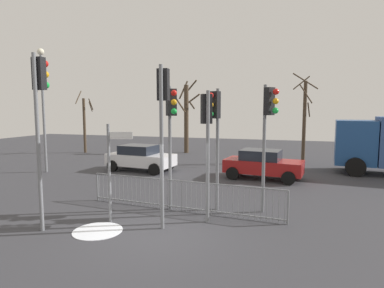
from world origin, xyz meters
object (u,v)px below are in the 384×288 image
(traffic_light_rear_left, at_px, (40,103))
(direction_sign_post, at_px, (111,168))
(traffic_light_rear_right, at_px, (215,122))
(bare_tree_right, at_px, (85,123))
(traffic_light_foreground_left, at_px, (268,120))
(car_white_near, at_px, (140,157))
(street_lamp, at_px, (43,98))
(bare_tree_left, at_px, (186,116))
(bare_tree_centre, at_px, (304,118))
(traffic_light_mid_left, at_px, (207,126))
(car_red_far, at_px, (263,164))
(traffic_light_mid_right, at_px, (163,110))
(traffic_light_foreground_right, at_px, (171,120))

(traffic_light_rear_left, bearing_deg, direction_sign_post, 35.22)
(traffic_light_rear_right, relative_size, bare_tree_right, 0.83)
(traffic_light_foreground_left, xyz_separation_m, car_white_near, (-7.48, 5.60, -2.39))
(street_lamp, height_order, bare_tree_right, street_lamp)
(bare_tree_left, height_order, bare_tree_centre, bare_tree_left)
(car_white_near, bearing_deg, traffic_light_mid_left, -45.02)
(traffic_light_mid_left, height_order, bare_tree_centre, bare_tree_centre)
(traffic_light_rear_right, xyz_separation_m, car_red_far, (1.12, 5.76, -2.31))
(car_red_far, bearing_deg, traffic_light_rear_right, -93.71)
(car_red_far, distance_m, bare_tree_right, 15.90)
(traffic_light_mid_left, bearing_deg, traffic_light_rear_right, 57.53)
(traffic_light_mid_right, bearing_deg, direction_sign_post, -179.31)
(street_lamp, bearing_deg, traffic_light_mid_left, -25.14)
(traffic_light_rear_left, xyz_separation_m, direction_sign_post, (1.54, 1.12, -1.96))
(bare_tree_left, xyz_separation_m, bare_tree_centre, (8.89, -2.21, -0.07))
(traffic_light_rear_right, height_order, bare_tree_right, bare_tree_right)
(direction_sign_post, height_order, bare_tree_left, bare_tree_left)
(car_white_near, bearing_deg, car_red_far, 4.35)
(traffic_light_foreground_right, bearing_deg, bare_tree_right, -85.96)
(car_white_near, bearing_deg, traffic_light_rear_right, -40.28)
(car_white_near, distance_m, bare_tree_right, 9.84)
(traffic_light_rear_right, distance_m, traffic_light_mid_right, 2.26)
(bare_tree_left, distance_m, bare_tree_right, 8.26)
(direction_sign_post, bearing_deg, traffic_light_foreground_left, 10.78)
(traffic_light_foreground_left, height_order, bare_tree_right, bare_tree_right)
(traffic_light_rear_right, bearing_deg, traffic_light_foreground_left, -148.38)
(traffic_light_rear_right, xyz_separation_m, bare_tree_right, (-13.57, 11.64, -0.69))
(traffic_light_mid_left, height_order, bare_tree_left, bare_tree_left)
(traffic_light_mid_left, distance_m, direction_sign_post, 3.19)
(traffic_light_mid_left, distance_m, traffic_light_rear_left, 4.84)
(traffic_light_foreground_right, relative_size, street_lamp, 0.63)
(traffic_light_rear_left, bearing_deg, car_white_near, 98.27)
(traffic_light_foreground_left, bearing_deg, bare_tree_centre, -155.20)
(traffic_light_mid_left, distance_m, car_red_far, 7.24)
(traffic_light_rear_right, relative_size, traffic_light_foreground_right, 0.98)
(traffic_light_mid_right, distance_m, bare_tree_left, 16.61)
(traffic_light_foreground_right, bearing_deg, direction_sign_post, 9.54)
(traffic_light_foreground_left, bearing_deg, car_red_far, -141.55)
(traffic_light_foreground_left, height_order, car_white_near, traffic_light_foreground_left)
(traffic_light_foreground_right, height_order, street_lamp, street_lamp)
(car_white_near, distance_m, car_red_far, 6.88)
(bare_tree_left, bearing_deg, direction_sign_post, -79.75)
(traffic_light_mid_left, xyz_separation_m, bare_tree_centre, (3.23, 12.82, -0.06))
(bare_tree_left, relative_size, bare_tree_centre, 1.01)
(traffic_light_foreground_left, relative_size, traffic_light_foreground_right, 1.01)
(traffic_light_rear_left, height_order, bare_tree_centre, bare_tree_centre)
(traffic_light_rear_right, distance_m, traffic_light_foreground_left, 1.75)
(traffic_light_rear_left, bearing_deg, bare_tree_centre, 62.48)
(car_red_far, distance_m, bare_tree_left, 10.90)
(traffic_light_rear_right, height_order, direction_sign_post, traffic_light_rear_right)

